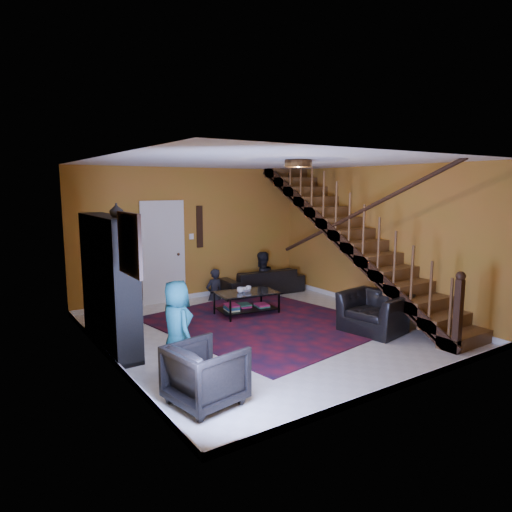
# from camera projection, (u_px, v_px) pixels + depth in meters

# --- Properties ---
(floor) EXTENTS (5.50, 5.50, 0.00)m
(floor) POSITION_uv_depth(u_px,v_px,m) (266.00, 331.00, 7.70)
(floor) COLOR beige
(floor) RESTS_ON ground
(room) EXTENTS (5.50, 5.50, 5.50)m
(room) POSITION_uv_depth(u_px,v_px,m) (162.00, 321.00, 8.06)
(room) COLOR #AE6126
(room) RESTS_ON ground
(staircase) EXTENTS (0.95, 5.02, 3.18)m
(staircase) POSITION_uv_depth(u_px,v_px,m) (358.00, 240.00, 8.65)
(staircase) COLOR brown
(staircase) RESTS_ON floor
(bookshelf) EXTENTS (0.35, 1.80, 2.00)m
(bookshelf) POSITION_uv_depth(u_px,v_px,m) (110.00, 285.00, 6.73)
(bookshelf) COLOR black
(bookshelf) RESTS_ON floor
(door) EXTENTS (0.82, 0.05, 2.05)m
(door) POSITION_uv_depth(u_px,v_px,m) (163.00, 254.00, 9.41)
(door) COLOR silver
(door) RESTS_ON floor
(framed_picture) EXTENTS (0.04, 0.74, 0.74)m
(framed_picture) POSITION_uv_depth(u_px,v_px,m) (129.00, 244.00, 5.29)
(framed_picture) COLOR maroon
(framed_picture) RESTS_ON room
(wall_hanging) EXTENTS (0.14, 0.03, 0.90)m
(wall_hanging) POSITION_uv_depth(u_px,v_px,m) (200.00, 227.00, 9.80)
(wall_hanging) COLOR black
(wall_hanging) RESTS_ON room
(ceiling_fixture) EXTENTS (0.40, 0.40, 0.10)m
(ceiling_fixture) POSITION_uv_depth(u_px,v_px,m) (298.00, 164.00, 6.63)
(ceiling_fixture) COLOR #3F2814
(ceiling_fixture) RESTS_ON room
(rug) EXTENTS (3.73, 4.10, 0.02)m
(rug) POSITION_uv_depth(u_px,v_px,m) (265.00, 323.00, 8.12)
(rug) COLOR #4E0E1B
(rug) RESTS_ON floor
(sofa) EXTENTS (1.94, 0.88, 0.55)m
(sofa) POSITION_uv_depth(u_px,v_px,m) (262.00, 281.00, 10.36)
(sofa) COLOR black
(sofa) RESTS_ON floor
(armchair_left) EXTENTS (0.88, 0.86, 0.69)m
(armchair_left) POSITION_uv_depth(u_px,v_px,m) (206.00, 374.00, 5.08)
(armchair_left) COLOR black
(armchair_left) RESTS_ON floor
(armchair_right) EXTENTS (1.06, 1.16, 0.65)m
(armchair_right) POSITION_uv_depth(u_px,v_px,m) (375.00, 312.00, 7.63)
(armchair_right) COLOR black
(armchair_right) RESTS_ON floor
(person_adult_a) EXTENTS (0.43, 0.30, 1.12)m
(person_adult_a) POSITION_uv_depth(u_px,v_px,m) (214.00, 295.00, 9.78)
(person_adult_a) COLOR black
(person_adult_a) RESTS_ON sofa
(person_adult_b) EXTENTS (0.68, 0.53, 1.39)m
(person_adult_b) POSITION_uv_depth(u_px,v_px,m) (261.00, 282.00, 10.42)
(person_adult_b) COLOR black
(person_adult_b) RESTS_ON sofa
(person_child) EXTENTS (0.42, 0.62, 1.23)m
(person_child) POSITION_uv_depth(u_px,v_px,m) (177.00, 327.00, 5.91)
(person_child) COLOR #1A5364
(person_child) RESTS_ON armchair_left
(coffee_table) EXTENTS (1.22, 0.82, 0.43)m
(coffee_table) POSITION_uv_depth(u_px,v_px,m) (247.00, 301.00, 8.65)
(coffee_table) COLOR black
(coffee_table) RESTS_ON floor
(cup_a) EXTENTS (0.13, 0.13, 0.10)m
(cup_a) POSITION_uv_depth(u_px,v_px,m) (240.00, 290.00, 8.57)
(cup_a) COLOR #999999
(cup_a) RESTS_ON coffee_table
(cup_b) EXTENTS (0.12, 0.12, 0.10)m
(cup_b) POSITION_uv_depth(u_px,v_px,m) (249.00, 289.00, 8.69)
(cup_b) COLOR #999999
(cup_b) RESTS_ON coffee_table
(bowl) EXTENTS (0.29, 0.29, 0.06)m
(bowl) POSITION_uv_depth(u_px,v_px,m) (245.00, 290.00, 8.67)
(bowl) COLOR #999999
(bowl) RESTS_ON coffee_table
(vase) EXTENTS (0.18, 0.18, 0.19)m
(vase) POSITION_uv_depth(u_px,v_px,m) (116.00, 210.00, 6.15)
(vase) COLOR #999999
(vase) RESTS_ON bookshelf
(popcorn_bucket) EXTENTS (0.16, 0.16, 0.17)m
(popcorn_bucket) POSITION_uv_depth(u_px,v_px,m) (187.00, 383.00, 5.41)
(popcorn_bucket) COLOR red
(popcorn_bucket) RESTS_ON rug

